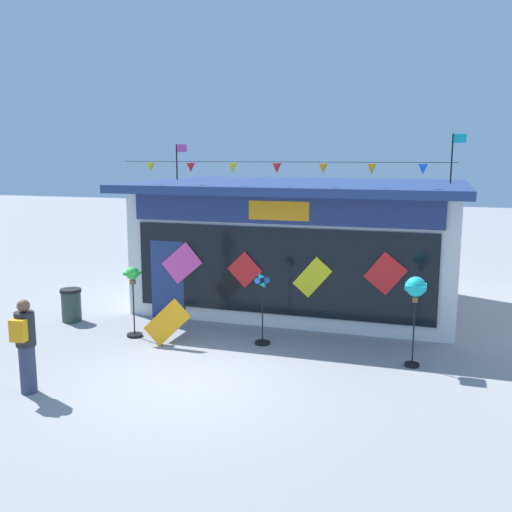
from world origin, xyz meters
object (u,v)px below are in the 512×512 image
kite_shop_building (302,243)px  wind_spinner_center_left (415,292)px  person_near_camera (25,344)px  display_kite_on_ground (167,322)px  wind_spinner_far_left (133,286)px  wind_spinner_left (262,308)px  trash_bin (71,305)px

kite_shop_building → wind_spinner_center_left: size_ratio=4.68×
person_near_camera → display_kite_on_ground: 3.28m
kite_shop_building → wind_spinner_far_left: size_ratio=5.19×
wind_spinner_left → display_kite_on_ground: wind_spinner_left is taller
wind_spinner_left → trash_bin: (-5.08, 0.27, -0.40)m
wind_spinner_left → wind_spinner_center_left: wind_spinner_center_left is taller
kite_shop_building → person_near_camera: 8.17m
wind_spinner_far_left → trash_bin: 2.33m
wind_spinner_far_left → wind_spinner_left: (2.96, 0.34, -0.36)m
wind_spinner_left → person_near_camera: bearing=-129.9°
kite_shop_building → wind_spinner_left: size_ratio=5.31×
trash_bin → wind_spinner_center_left: bearing=-4.5°
wind_spinner_left → person_near_camera: size_ratio=0.95×
person_near_camera → display_kite_on_ground: person_near_camera is taller
wind_spinner_far_left → display_kite_on_ground: size_ratio=1.68×
wind_spinner_far_left → person_near_camera: person_near_camera is taller
kite_shop_building → person_near_camera: kite_shop_building is taller
wind_spinner_left → person_near_camera: 4.89m
display_kite_on_ground → kite_shop_building: bearing=66.3°
wind_spinner_left → display_kite_on_ground: (-1.94, -0.72, -0.30)m
kite_shop_building → trash_bin: size_ratio=10.20×
wind_spinner_center_left → display_kite_on_ground: wind_spinner_center_left is taller
kite_shop_building → wind_spinner_left: 3.85m
wind_spinner_far_left → person_near_camera: 3.43m
wind_spinner_left → display_kite_on_ground: size_ratio=1.64×
kite_shop_building → wind_spinner_left: (-0.02, -3.74, -0.90)m
kite_shop_building → trash_bin: kite_shop_building is taller
person_near_camera → trash_bin: (-1.94, 4.03, -0.47)m
wind_spinner_left → wind_spinner_far_left: bearing=-173.4°
display_kite_on_ground → trash_bin: bearing=162.4°
wind_spinner_far_left → trash_bin: bearing=163.7°
wind_spinner_far_left → wind_spinner_left: size_ratio=1.02×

